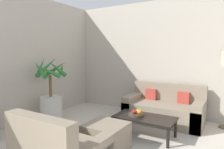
{
  "coord_description": "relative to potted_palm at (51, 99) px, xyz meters",
  "views": [
    {
      "loc": [
        0.51,
        1.39,
        1.45
      ],
      "look_at": [
        -1.73,
        5.11,
        1.0
      ],
      "focal_mm": 32.0,
      "sensor_mm": 36.0,
      "label": 1
    }
  ],
  "objects": [
    {
      "name": "potted_palm",
      "position": [
        0.0,
        0.0,
        0.0
      ],
      "size": [
        0.71,
        0.78,
        1.4
      ],
      "color": "beige",
      "rests_on": "ground_plane"
    },
    {
      "name": "ottoman",
      "position": [
        1.72,
        -0.49,
        -0.28
      ],
      "size": [
        0.58,
        0.55,
        0.42
      ],
      "color": "gray",
      "rests_on": "ground_plane"
    },
    {
      "name": "sofa_loveseat",
      "position": [
        2.08,
        1.26,
        -0.22
      ],
      "size": [
        1.6,
        0.85,
        0.79
      ],
      "color": "gray",
      "rests_on": "ground_plane"
    },
    {
      "name": "coffee_table",
      "position": [
        2.01,
        0.3,
        -0.17
      ],
      "size": [
        1.05,
        0.56,
        0.35
      ],
      "color": "black",
      "rests_on": "ground_plane"
    },
    {
      "name": "orange_fruit",
      "position": [
        1.94,
        0.25,
        -0.05
      ],
      "size": [
        0.09,
        0.09,
        0.09
      ],
      "color": "orange",
      "rests_on": "fruit_bowl"
    },
    {
      "name": "wall_back",
      "position": [
        2.77,
        1.77,
        0.86
      ],
      "size": [
        8.01,
        0.06,
        2.7
      ],
      "color": "#BCB2A3",
      "rests_on": "ground_plane"
    },
    {
      "name": "apple_green",
      "position": [
        1.88,
        0.32,
        -0.05
      ],
      "size": [
        0.07,
        0.07,
        0.07
      ],
      "color": "olive",
      "rests_on": "fruit_bowl"
    },
    {
      "name": "apple_red",
      "position": [
        1.84,
        0.23,
        -0.05
      ],
      "size": [
        0.08,
        0.08,
        0.08
      ],
      "color": "red",
      "rests_on": "fruit_bowl"
    },
    {
      "name": "fruit_bowl",
      "position": [
        1.87,
        0.26,
        -0.11
      ],
      "size": [
        0.27,
        0.27,
        0.04
      ],
      "color": "#42382D",
      "rests_on": "coffee_table"
    }
  ]
}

